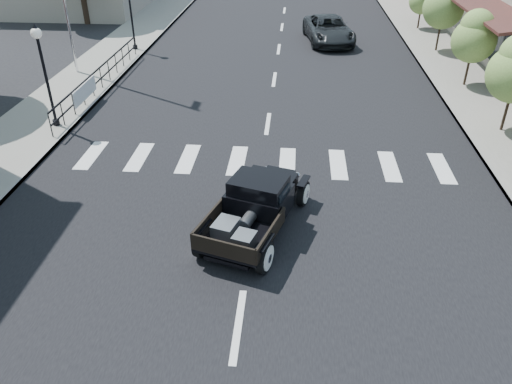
{
  "coord_description": "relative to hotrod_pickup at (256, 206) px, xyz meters",
  "views": [
    {
      "loc": [
        0.92,
        -10.04,
        7.48
      ],
      "look_at": [
        0.08,
        0.53,
        1.0
      ],
      "focal_mm": 35.0,
      "sensor_mm": 36.0,
      "label": 1
    }
  ],
  "objects": [
    {
      "name": "ground",
      "position": [
        -0.09,
        -0.33,
        -0.71
      ],
      "size": [
        120.0,
        120.0,
        0.0
      ],
      "primitive_type": "plane",
      "color": "black",
      "rests_on": "ground"
    },
    {
      "name": "road",
      "position": [
        -0.09,
        14.67,
        -0.7
      ],
      "size": [
        14.0,
        80.0,
        0.02
      ],
      "primitive_type": "cube",
      "color": "black",
      "rests_on": "ground"
    },
    {
      "name": "road_markings",
      "position": [
        -0.09,
        9.67,
        -0.71
      ],
      "size": [
        12.0,
        60.0,
        0.06
      ],
      "primitive_type": null,
      "color": "silver",
      "rests_on": "ground"
    },
    {
      "name": "sidewalk_left",
      "position": [
        -8.59,
        14.67,
        -0.64
      ],
      "size": [
        3.0,
        80.0,
        0.15
      ],
      "primitive_type": "cube",
      "color": "gray",
      "rests_on": "ground"
    },
    {
      "name": "sidewalk_right",
      "position": [
        8.41,
        14.67,
        -0.64
      ],
      "size": [
        3.0,
        80.0,
        0.15
      ],
      "primitive_type": "cube",
      "color": "gray",
      "rests_on": "ground"
    },
    {
      "name": "railing",
      "position": [
        -7.39,
        9.67,
        -0.06
      ],
      "size": [
        0.08,
        10.0,
        1.0
      ],
      "primitive_type": null,
      "color": "black",
      "rests_on": "sidewalk_left"
    },
    {
      "name": "banner",
      "position": [
        -7.31,
        7.67,
        -0.26
      ],
      "size": [
        0.04,
        2.2,
        0.6
      ],
      "primitive_type": null,
      "color": "silver",
      "rests_on": "sidewalk_left"
    },
    {
      "name": "lamp_post_b",
      "position": [
        -7.69,
        5.67,
        1.22
      ],
      "size": [
        0.36,
        0.36,
        3.55
      ],
      "primitive_type": null,
      "color": "black",
      "rests_on": "sidewalk_left"
    },
    {
      "name": "lamp_post_c",
      "position": [
        -7.69,
        15.67,
        1.22
      ],
      "size": [
        0.36,
        0.36,
        3.55
      ],
      "primitive_type": null,
      "color": "black",
      "rests_on": "sidewalk_left"
    },
    {
      "name": "small_tree_c",
      "position": [
        8.21,
        11.28,
        0.96
      ],
      "size": [
        1.83,
        1.83,
        3.05
      ],
      "primitive_type": null,
      "color": "olive",
      "rests_on": "sidewalk_right"
    },
    {
      "name": "small_tree_d",
      "position": [
        8.21,
        16.69,
        1.15
      ],
      "size": [
        2.06,
        2.06,
        3.43
      ],
      "primitive_type": null,
      "color": "olive",
      "rests_on": "sidewalk_right"
    },
    {
      "name": "small_tree_e",
      "position": [
        8.21,
        21.56,
        0.71
      ],
      "size": [
        1.52,
        1.52,
        2.54
      ],
      "primitive_type": null,
      "color": "olive",
      "rests_on": "sidewalk_right"
    },
    {
      "name": "hotrod_pickup",
      "position": [
        0.0,
        0.0,
        0.0
      ],
      "size": [
        3.05,
        4.49,
        1.42
      ],
      "primitive_type": null,
      "rotation": [
        0.0,
        0.0,
        -0.3
      ],
      "color": "black",
      "rests_on": "ground"
    },
    {
      "name": "second_car",
      "position": [
        2.62,
        18.35,
        -0.02
      ],
      "size": [
        3.01,
        5.28,
        1.39
      ],
      "primitive_type": "imported",
      "rotation": [
        0.0,
        0.0,
        0.15
      ],
      "color": "black",
      "rests_on": "ground"
    }
  ]
}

